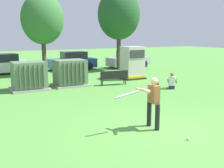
# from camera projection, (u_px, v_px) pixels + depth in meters

# --- Properties ---
(ground_plane) EXTENTS (96.00, 96.00, 0.00)m
(ground_plane) POSITION_uv_depth(u_px,v_px,m) (165.00, 129.00, 9.16)
(ground_plane) COLOR #51933D
(transformer_west) EXTENTS (2.10, 1.70, 1.62)m
(transformer_west) POSITION_uv_depth(u_px,v_px,m) (29.00, 76.00, 15.53)
(transformer_west) COLOR #9E9B93
(transformer_west) RESTS_ON ground
(transformer_mid_west) EXTENTS (2.10, 1.70, 1.62)m
(transformer_mid_west) POSITION_uv_depth(u_px,v_px,m) (70.00, 73.00, 16.75)
(transformer_mid_west) COLOR #9E9B93
(transformer_mid_west) RESTS_ON ground
(generator_enclosure) EXTENTS (1.60, 1.40, 2.30)m
(generator_enclosure) POSITION_uv_depth(u_px,v_px,m) (132.00, 63.00, 19.45)
(generator_enclosure) COLOR #262626
(generator_enclosure) RESTS_ON ground
(park_bench) EXTENTS (1.84, 0.72, 0.92)m
(park_bench) POSITION_uv_depth(u_px,v_px,m) (114.00, 77.00, 17.06)
(park_bench) COLOR black
(park_bench) RESTS_ON ground
(batter) EXTENTS (1.61, 0.72, 1.74)m
(batter) POSITION_uv_depth(u_px,v_px,m) (152.00, 100.00, 9.11)
(batter) COLOR black
(batter) RESTS_ON ground
(sports_ball) EXTENTS (0.09, 0.09, 0.09)m
(sports_ball) POSITION_uv_depth(u_px,v_px,m) (188.00, 139.00, 8.22)
(sports_ball) COLOR white
(sports_ball) RESTS_ON ground
(seated_spectator) EXTENTS (0.75, 0.73, 0.96)m
(seated_spectator) POSITION_uv_depth(u_px,v_px,m) (172.00, 82.00, 15.98)
(seated_spectator) COLOR #282D4C
(seated_spectator) RESTS_ON ground
(backpack) EXTENTS (0.37, 0.33, 0.44)m
(backpack) POSITION_uv_depth(u_px,v_px,m) (156.00, 86.00, 15.62)
(backpack) COLOR #4C723F
(backpack) RESTS_ON ground
(tree_center_left) EXTENTS (3.27, 3.27, 6.25)m
(tree_center_left) POSITION_uv_depth(u_px,v_px,m) (42.00, 19.00, 20.97)
(tree_center_left) COLOR #4C3828
(tree_center_left) RESTS_ON ground
(tree_center_right) EXTENTS (3.69, 3.69, 7.06)m
(tree_center_right) POSITION_uv_depth(u_px,v_px,m) (119.00, 15.00, 23.71)
(tree_center_right) COLOR #4C3828
(tree_center_right) RESTS_ON ground
(parked_car_left_of_center) EXTENTS (4.35, 2.25, 1.62)m
(parked_car_left_of_center) POSITION_uv_depth(u_px,v_px,m) (2.00, 65.00, 21.79)
(parked_car_left_of_center) COLOR silver
(parked_car_left_of_center) RESTS_ON ground
(parked_car_right_of_center) EXTENTS (4.26, 2.03, 1.62)m
(parked_car_right_of_center) POSITION_uv_depth(u_px,v_px,m) (73.00, 61.00, 24.61)
(parked_car_right_of_center) COLOR navy
(parked_car_right_of_center) RESTS_ON ground
(parked_car_rightmost) EXTENTS (4.30, 2.13, 1.62)m
(parked_car_rightmost) POSITION_uv_depth(u_px,v_px,m) (129.00, 59.00, 26.42)
(parked_car_rightmost) COLOR #B2B2B7
(parked_car_rightmost) RESTS_ON ground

